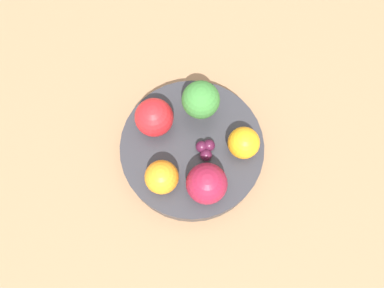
{
  "coord_description": "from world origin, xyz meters",
  "views": [
    {
      "loc": [
        0.16,
        -0.03,
        0.59
      ],
      "look_at": [
        0.0,
        0.0,
        0.07
      ],
      "focal_mm": 35.0,
      "sensor_mm": 36.0,
      "label": 1
    }
  ],
  "objects": [
    {
      "name": "broccoli",
      "position": [
        -0.05,
        0.02,
        0.1
      ],
      "size": [
        0.05,
        0.05,
        0.07
      ],
      "color": "#99C17A",
      "rests_on": "bowl"
    },
    {
      "name": "orange_back",
      "position": [
        0.02,
        0.07,
        0.08
      ],
      "size": [
        0.05,
        0.05,
        0.05
      ],
      "color": "orange",
      "rests_on": "bowl"
    },
    {
      "name": "apple_red",
      "position": [
        -0.05,
        -0.05,
        0.09
      ],
      "size": [
        0.06,
        0.06,
        0.06
      ],
      "color": "red",
      "rests_on": "bowl"
    },
    {
      "name": "apple_green",
      "position": [
        0.07,
        0.01,
        0.09
      ],
      "size": [
        0.06,
        0.06,
        0.06
      ],
      "color": "maroon",
      "rests_on": "bowl"
    },
    {
      "name": "table_surface",
      "position": [
        0.0,
        0.0,
        0.01
      ],
      "size": [
        1.2,
        1.2,
        0.02
      ],
      "color": "#936D4C",
      "rests_on": "ground_plane"
    },
    {
      "name": "grape_cluster",
      "position": [
        0.01,
        0.02,
        0.07
      ],
      "size": [
        0.03,
        0.03,
        0.02
      ],
      "color": "#47142D",
      "rests_on": "bowl"
    },
    {
      "name": "ground_plane",
      "position": [
        0.0,
        0.0,
        0.0
      ],
      "size": [
        6.0,
        6.0,
        0.0
      ],
      "primitive_type": "plane",
      "color": "gray"
    },
    {
      "name": "orange_front",
      "position": [
        0.04,
        -0.05,
        0.08
      ],
      "size": [
        0.05,
        0.05,
        0.05
      ],
      "color": "orange",
      "rests_on": "bowl"
    },
    {
      "name": "bowl",
      "position": [
        0.0,
        0.0,
        0.04
      ],
      "size": [
        0.22,
        0.22,
        0.04
      ],
      "color": "#2D2D33",
      "rests_on": "table_surface"
    }
  ]
}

